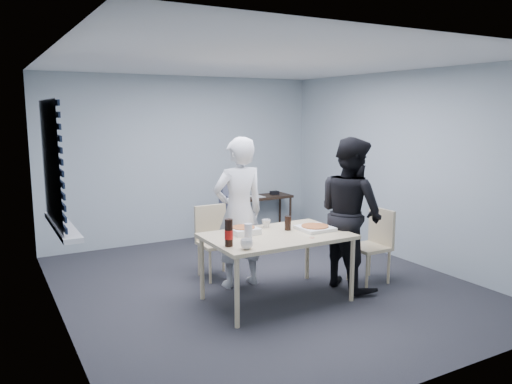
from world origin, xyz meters
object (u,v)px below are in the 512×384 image
stool (230,218)px  side_table (264,200)px  mug_a (247,244)px  soda_bottle (229,233)px  chair_far (214,236)px  mug_b (266,223)px  person_white (239,213)px  dining_table (277,240)px  person_black (350,213)px  chair_right (375,240)px  backpack (230,198)px

stool → side_table: bearing=29.6°
mug_a → soda_bottle: bearing=122.2°
side_table → stool: (-0.90, -0.51, -0.12)m
chair_far → mug_b: bearing=-67.5°
person_white → soda_bottle: bearing=56.9°
dining_table → mug_a: size_ratio=12.41×
chair_far → person_black: bearing=-42.7°
dining_table → chair_right: (1.37, -0.04, -0.17)m
chair_far → chair_right: (1.62, -1.13, 0.00)m
chair_right → mug_a: (-1.92, -0.31, 0.28)m
chair_right → backpack: backpack is taller
mug_a → backpack: bearing=67.0°
chair_far → person_white: person_white is taller
person_white → mug_b: bearing=125.5°
person_black → stool: bearing=10.4°
chair_right → backpack: (-0.82, 2.30, 0.24)m
person_black → backpack: 2.35m
chair_far → stool: size_ratio=1.64×
chair_right → soda_bottle: 2.07m
person_black → mug_b: 1.00m
dining_table → chair_far: (-0.25, 1.10, -0.17)m
stool → soda_bottle: size_ratio=1.99×
person_white → dining_table: bearing=102.9°
mug_a → soda_bottle: (-0.11, 0.17, 0.08)m
person_black → stool: 2.40m
chair_right → mug_a: 1.97m
chair_far → side_table: 2.40m
side_table → stool: side_table is taller
person_black → side_table: person_black is taller
dining_table → chair_right: 1.38m
person_white → mug_b: person_white is taller
side_table → soda_bottle: soda_bottle is taller
person_black → soda_bottle: person_black is taller
stool → backpack: backpack is taller
person_black → stool: (-0.43, 2.32, -0.45)m
side_table → person_black: bearing=-99.5°
stool → soda_bottle: bearing=-116.4°
stool → dining_table: bearing=-103.6°
chair_right → person_black: (-0.39, -0.00, 0.37)m
person_black → mug_a: size_ratio=14.39×
chair_right → person_white: person_white is taller
chair_far → person_black: 1.72m
side_table → backpack: size_ratio=2.22×
side_table → mug_b: mug_b is taller
soda_bottle → chair_right: bearing=3.8°
person_white → stool: bearing=-112.8°
mug_a → dining_table: bearing=31.9°
stool → backpack: size_ratio=1.28×
chair_right → soda_bottle: bearing=-176.2°
chair_right → person_black: person_black is taller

